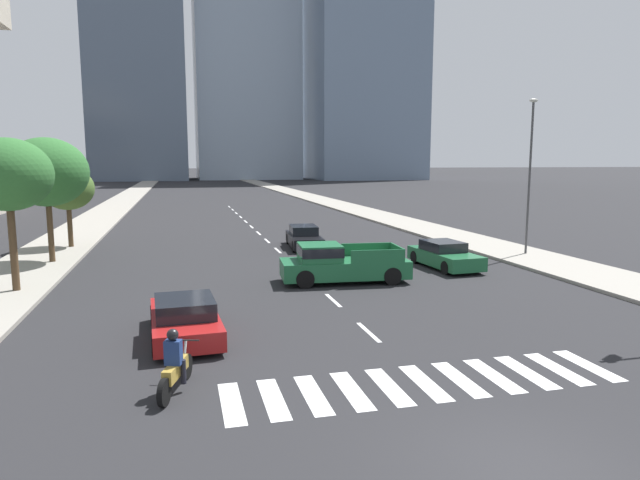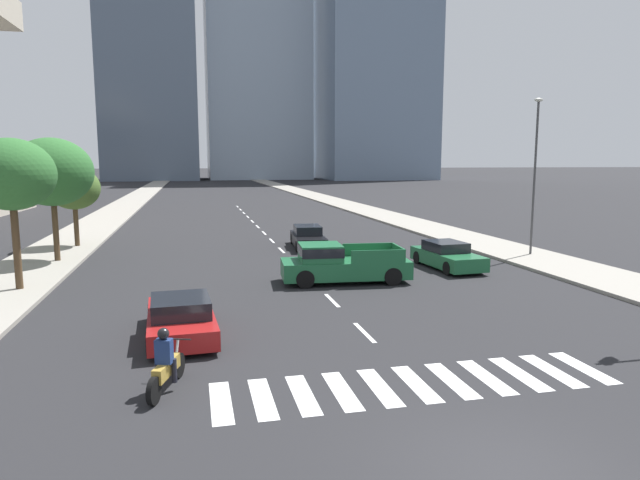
{
  "view_description": "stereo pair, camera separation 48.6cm",
  "coord_description": "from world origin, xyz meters",
  "px_view_note": "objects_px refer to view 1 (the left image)",
  "views": [
    {
      "loc": [
        -5.43,
        -7.54,
        5.16
      ],
      "look_at": [
        0.0,
        13.82,
        2.0
      ],
      "focal_mm": 31.04,
      "sensor_mm": 36.0,
      "label": 1
    },
    {
      "loc": [
        -4.95,
        -7.66,
        5.16
      ],
      "look_at": [
        0.0,
        13.82,
        2.0
      ],
      "focal_mm": 31.04,
      "sensor_mm": 36.0,
      "label": 2
    }
  ],
  "objects_px": {
    "street_tree_third": "(68,189)",
    "sedan_red_0": "(185,319)",
    "pickup_truck": "(338,264)",
    "street_tree_second": "(46,172)",
    "street_lamp_east": "(530,166)",
    "motorcycle_lead": "(175,367)",
    "sedan_green_1": "(444,256)",
    "sedan_black_2": "(304,238)",
    "street_tree_nearest": "(8,175)"
  },
  "relations": [
    {
      "from": "street_tree_third",
      "to": "sedan_red_0",
      "type": "bearing_deg",
      "value": -71.25
    },
    {
      "from": "pickup_truck",
      "to": "street_tree_second",
      "type": "bearing_deg",
      "value": -25.52
    },
    {
      "from": "sedan_red_0",
      "to": "street_lamp_east",
      "type": "xyz_separation_m",
      "value": [
        18.25,
        9.95,
        4.33
      ]
    },
    {
      "from": "motorcycle_lead",
      "to": "sedan_red_0",
      "type": "xyz_separation_m",
      "value": [
        0.25,
        3.94,
        -0.02
      ]
    },
    {
      "from": "sedan_green_1",
      "to": "street_lamp_east",
      "type": "relative_size",
      "value": 0.55
    },
    {
      "from": "motorcycle_lead",
      "to": "sedan_red_0",
      "type": "bearing_deg",
      "value": 14.78
    },
    {
      "from": "sedan_black_2",
      "to": "street_lamp_east",
      "type": "bearing_deg",
      "value": 66.95
    },
    {
      "from": "sedan_green_1",
      "to": "motorcycle_lead",
      "type": "bearing_deg",
      "value": -50.37
    },
    {
      "from": "sedan_black_2",
      "to": "street_tree_third",
      "type": "relative_size",
      "value": 1.04
    },
    {
      "from": "sedan_green_1",
      "to": "street_lamp_east",
      "type": "xyz_separation_m",
      "value": [
        5.87,
        1.95,
        4.3
      ]
    },
    {
      "from": "sedan_red_0",
      "to": "street_lamp_east",
      "type": "distance_m",
      "value": 21.23
    },
    {
      "from": "sedan_red_0",
      "to": "sedan_green_1",
      "type": "height_order",
      "value": "sedan_green_1"
    },
    {
      "from": "sedan_black_2",
      "to": "street_tree_second",
      "type": "distance_m",
      "value": 14.23
    },
    {
      "from": "street_tree_third",
      "to": "street_tree_nearest",
      "type": "bearing_deg",
      "value": -90.0
    },
    {
      "from": "street_tree_nearest",
      "to": "street_tree_second",
      "type": "bearing_deg",
      "value": 90.0
    },
    {
      "from": "pickup_truck",
      "to": "sedan_red_0",
      "type": "relative_size",
      "value": 1.25
    },
    {
      "from": "sedan_red_0",
      "to": "sedan_green_1",
      "type": "xyz_separation_m",
      "value": [
        12.39,
        7.99,
        0.03
      ]
    },
    {
      "from": "sedan_black_2",
      "to": "sedan_red_0",
      "type": "bearing_deg",
      "value": -19.21
    },
    {
      "from": "sedan_black_2",
      "to": "street_lamp_east",
      "type": "relative_size",
      "value": 0.59
    },
    {
      "from": "sedan_black_2",
      "to": "street_tree_second",
      "type": "bearing_deg",
      "value": -75.52
    },
    {
      "from": "pickup_truck",
      "to": "street_tree_second",
      "type": "relative_size",
      "value": 0.9
    },
    {
      "from": "sedan_green_1",
      "to": "street_lamp_east",
      "type": "distance_m",
      "value": 7.53
    },
    {
      "from": "motorcycle_lead",
      "to": "street_lamp_east",
      "type": "relative_size",
      "value": 0.25
    },
    {
      "from": "sedan_red_0",
      "to": "sedan_black_2",
      "type": "bearing_deg",
      "value": -27.35
    },
    {
      "from": "sedan_black_2",
      "to": "street_tree_second",
      "type": "height_order",
      "value": "street_tree_second"
    },
    {
      "from": "pickup_truck",
      "to": "motorcycle_lead",
      "type": "bearing_deg",
      "value": 61.08
    },
    {
      "from": "sedan_black_2",
      "to": "street_tree_nearest",
      "type": "xyz_separation_m",
      "value": [
        -13.47,
        -8.68,
        4.03
      ]
    },
    {
      "from": "motorcycle_lead",
      "to": "pickup_truck",
      "type": "distance_m",
      "value": 12.09
    },
    {
      "from": "street_lamp_east",
      "to": "pickup_truck",
      "type": "bearing_deg",
      "value": -161.97
    },
    {
      "from": "motorcycle_lead",
      "to": "street_tree_second",
      "type": "relative_size",
      "value": 0.33
    },
    {
      "from": "sedan_red_0",
      "to": "street_tree_second",
      "type": "height_order",
      "value": "street_tree_second"
    },
    {
      "from": "motorcycle_lead",
      "to": "sedan_green_1",
      "type": "bearing_deg",
      "value": -28.2
    },
    {
      "from": "street_tree_second",
      "to": "street_tree_third",
      "type": "relative_size",
      "value": 1.31
    },
    {
      "from": "motorcycle_lead",
      "to": "street_tree_third",
      "type": "bearing_deg",
      "value": 33.51
    },
    {
      "from": "sedan_red_0",
      "to": "street_tree_third",
      "type": "xyz_separation_m",
      "value": [
        -6.34,
        18.67,
        2.99
      ]
    },
    {
      "from": "motorcycle_lead",
      "to": "street_tree_nearest",
      "type": "xyz_separation_m",
      "value": [
        -6.09,
        11.12,
        4.04
      ]
    },
    {
      "from": "sedan_red_0",
      "to": "sedan_green_1",
      "type": "relative_size",
      "value": 0.98
    },
    {
      "from": "street_tree_nearest",
      "to": "street_tree_third",
      "type": "bearing_deg",
      "value": 90.0
    },
    {
      "from": "sedan_red_0",
      "to": "street_lamp_east",
      "type": "bearing_deg",
      "value": -64.56
    },
    {
      "from": "sedan_red_0",
      "to": "sedan_green_1",
      "type": "distance_m",
      "value": 14.74
    },
    {
      "from": "motorcycle_lead",
      "to": "street_tree_nearest",
      "type": "bearing_deg",
      "value": 47.14
    },
    {
      "from": "sedan_green_1",
      "to": "street_tree_second",
      "type": "relative_size",
      "value": 0.74
    },
    {
      "from": "sedan_green_1",
      "to": "street_tree_second",
      "type": "distance_m",
      "value": 19.96
    },
    {
      "from": "pickup_truck",
      "to": "sedan_black_2",
      "type": "xyz_separation_m",
      "value": [
        0.67,
        9.76,
        -0.21
      ]
    },
    {
      "from": "street_lamp_east",
      "to": "street_tree_second",
      "type": "distance_m",
      "value": 24.86
    },
    {
      "from": "motorcycle_lead",
      "to": "sedan_green_1",
      "type": "height_order",
      "value": "motorcycle_lead"
    },
    {
      "from": "motorcycle_lead",
      "to": "street_tree_third",
      "type": "distance_m",
      "value": 23.6
    },
    {
      "from": "sedan_red_0",
      "to": "sedan_black_2",
      "type": "relative_size",
      "value": 0.92
    },
    {
      "from": "sedan_red_0",
      "to": "street_tree_third",
      "type": "distance_m",
      "value": 19.94
    },
    {
      "from": "sedan_black_2",
      "to": "pickup_truck",
      "type": "bearing_deg",
      "value": 1.09
    }
  ]
}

